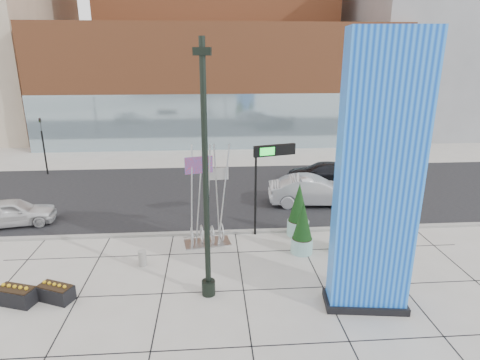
{
  "coord_description": "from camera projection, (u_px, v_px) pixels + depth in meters",
  "views": [
    {
      "loc": [
        -0.08,
        -13.89,
        8.39
      ],
      "look_at": [
        1.09,
        2.0,
        3.35
      ],
      "focal_mm": 30.0,
      "sensor_mm": 36.0,
      "label": 1
    }
  ],
  "objects": [
    {
      "name": "curb_edge",
      "position": [
        215.0,
        233.0,
        19.53
      ],
      "size": [
        80.0,
        0.3,
        0.12
      ],
      "primitive_type": "cube",
      "color": "gray",
      "rests_on": "ground"
    },
    {
      "name": "concrete_bollard",
      "position": [
        142.0,
        258.0,
        16.55
      ],
      "size": [
        0.33,
        0.33,
        0.65
      ],
      "primitive_type": "cylinder",
      "color": "gray",
      "rests_on": "ground"
    },
    {
      "name": "tower_glass_front",
      "position": [
        223.0,
        122.0,
        36.17
      ],
      "size": [
        34.0,
        0.6,
        5.0
      ],
      "primitive_type": "cube",
      "color": "#8CA5B2",
      "rests_on": "ground"
    },
    {
      "name": "overhead_street_sign",
      "position": [
        272.0,
        159.0,
        18.41
      ],
      "size": [
        2.04,
        0.72,
        4.38
      ],
      "rotation": [
        0.0,
        0.0,
        0.26
      ],
      "color": "black",
      "rests_on": "ground"
    },
    {
      "name": "car_dark_east",
      "position": [
        322.0,
        173.0,
        27.1
      ],
      "size": [
        4.97,
        2.66,
        1.37
      ],
      "primitive_type": "imported",
      "rotation": [
        0.0,
        0.0,
        -1.73
      ],
      "color": "black",
      "rests_on": "ground"
    },
    {
      "name": "box_planter_south",
      "position": [
        16.0,
        295.0,
        14.01
      ],
      "size": [
        1.47,
        1.05,
        0.73
      ],
      "rotation": [
        0.0,
        0.0,
        -0.32
      ],
      "color": "black",
      "rests_on": "ground"
    },
    {
      "name": "public_art_sculpture",
      "position": [
        207.0,
        218.0,
        18.2
      ],
      "size": [
        2.21,
        1.35,
        4.72
      ],
      "rotation": [
        0.0,
        0.0,
        0.16
      ],
      "color": "#B5B8BA",
      "rests_on": "ground"
    },
    {
      "name": "car_white_west",
      "position": [
        13.0,
        213.0,
        20.34
      ],
      "size": [
        4.25,
        2.34,
        1.37
      ],
      "primitive_type": "imported",
      "rotation": [
        0.0,
        0.0,
        1.76
      ],
      "color": "silver",
      "rests_on": "ground"
    },
    {
      "name": "blue_pylon",
      "position": [
        377.0,
        185.0,
        12.67
      ],
      "size": [
        2.88,
        1.56,
        9.15
      ],
      "rotation": [
        0.0,
        0.0,
        -0.13
      ],
      "color": "blue",
      "rests_on": "ground"
    },
    {
      "name": "traffic_signal",
      "position": [
        43.0,
        143.0,
        28.48
      ],
      "size": [
        0.15,
        0.18,
        4.1
      ],
      "color": "black",
      "rests_on": "ground"
    },
    {
      "name": "round_planter_west",
      "position": [
        303.0,
        229.0,
        17.38
      ],
      "size": [
        0.95,
        0.95,
        2.38
      ],
      "color": "#90C1BA",
      "rests_on": "ground"
    },
    {
      "name": "lamp_post",
      "position": [
        206.0,
        201.0,
        13.53
      ],
      "size": [
        0.58,
        0.49,
        8.9
      ],
      "rotation": [
        0.0,
        0.0,
        -0.12
      ],
      "color": "black",
      "rests_on": "ground"
    },
    {
      "name": "box_planter_north",
      "position": [
        55.0,
        292.0,
        14.2
      ],
      "size": [
        1.4,
        1.08,
        0.69
      ],
      "rotation": [
        0.0,
        0.0,
        -0.41
      ],
      "color": "black",
      "rests_on": "ground"
    },
    {
      "name": "round_planter_mid",
      "position": [
        299.0,
        211.0,
        19.07
      ],
      "size": [
        1.05,
        1.05,
        2.63
      ],
      "color": "#90C1BA",
      "rests_on": "ground"
    },
    {
      "name": "building_grey_parking",
      "position": [
        440.0,
        48.0,
        45.29
      ],
      "size": [
        20.0,
        18.0,
        18.0
      ],
      "primitive_type": "cube",
      "color": "slate",
      "rests_on": "ground"
    },
    {
      "name": "ground",
      "position": [
        216.0,
        277.0,
        15.74
      ],
      "size": [
        160.0,
        160.0,
        0.0
      ],
      "primitive_type": "plane",
      "color": "#9E9991",
      "rests_on": "ground"
    },
    {
      "name": "car_silver_mid",
      "position": [
        312.0,
        191.0,
        23.1
      ],
      "size": [
        5.14,
        2.1,
        1.66
      ],
      "primitive_type": "imported",
      "rotation": [
        0.0,
        0.0,
        1.5
      ],
      "color": "#AFB1B7",
      "rests_on": "ground"
    },
    {
      "name": "round_planter_east",
      "position": [
        343.0,
        228.0,
        17.51
      ],
      "size": [
        0.95,
        0.95,
        2.38
      ],
      "color": "#90C1BA",
      "rests_on": "ground"
    },
    {
      "name": "street_asphalt",
      "position": [
        213.0,
        193.0,
        25.25
      ],
      "size": [
        80.0,
        12.0,
        0.02
      ],
      "primitive_type": "cube",
      "color": "black",
      "rests_on": "ground"
    },
    {
      "name": "tower_podium",
      "position": [
        221.0,
        84.0,
        39.84
      ],
      "size": [
        34.0,
        10.0,
        11.0
      ],
      "primitive_type": "cube",
      "color": "brown",
      "rests_on": "ground"
    }
  ]
}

